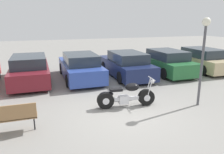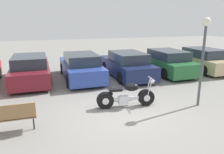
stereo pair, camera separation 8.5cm
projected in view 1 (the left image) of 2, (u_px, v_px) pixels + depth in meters
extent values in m
plane|color=gray|center=(127.00, 114.00, 7.42)|extent=(60.00, 60.00, 0.00)
cylinder|color=black|center=(146.00, 97.00, 8.11)|extent=(0.62, 0.26, 0.60)
cylinder|color=silver|center=(146.00, 97.00, 8.11)|extent=(0.26, 0.24, 0.24)
cylinder|color=black|center=(105.00, 100.00, 7.79)|extent=(0.62, 0.26, 0.60)
cylinder|color=silver|center=(105.00, 100.00, 7.79)|extent=(0.26, 0.24, 0.24)
cube|color=silver|center=(126.00, 98.00, 7.95)|extent=(1.18, 0.24, 0.12)
cube|color=silver|center=(123.00, 99.00, 7.93)|extent=(0.36, 0.28, 0.30)
ellipsoid|color=black|center=(132.00, 87.00, 7.88)|extent=(0.55, 0.40, 0.30)
cube|color=black|center=(116.00, 90.00, 7.77)|extent=(0.46, 0.29, 0.09)
ellipsoid|color=black|center=(107.00, 94.00, 7.74)|extent=(0.50, 0.25, 0.20)
cylinder|color=silver|center=(150.00, 89.00, 7.95)|extent=(0.22, 0.06, 0.72)
cylinder|color=silver|center=(148.00, 87.00, 8.12)|extent=(0.22, 0.06, 0.72)
cylinder|color=silver|center=(152.00, 78.00, 7.97)|extent=(0.10, 0.62, 0.03)
sphere|color=silver|center=(152.00, 82.00, 8.01)|extent=(0.15, 0.15, 0.15)
cylinder|color=silver|center=(117.00, 101.00, 8.04)|extent=(1.18, 0.21, 0.08)
cube|color=maroon|center=(30.00, 72.00, 11.12)|extent=(1.78, 4.52, 0.73)
cube|color=#28333D|center=(29.00, 61.00, 10.71)|extent=(1.57, 2.35, 0.51)
cylinder|color=black|center=(15.00, 71.00, 12.19)|extent=(0.20, 0.63, 0.63)
cylinder|color=black|center=(46.00, 69.00, 12.71)|extent=(0.20, 0.63, 0.63)
cylinder|color=black|center=(10.00, 85.00, 9.63)|extent=(0.20, 0.63, 0.63)
cylinder|color=black|center=(49.00, 82.00, 10.14)|extent=(0.20, 0.63, 0.63)
cube|color=#2D479E|center=(80.00, 69.00, 11.73)|extent=(1.78, 4.52, 0.73)
cube|color=#28333D|center=(81.00, 59.00, 11.33)|extent=(1.57, 2.35, 0.51)
cylinder|color=black|center=(62.00, 69.00, 12.81)|extent=(0.20, 0.63, 0.63)
cylinder|color=black|center=(89.00, 67.00, 13.32)|extent=(0.20, 0.63, 0.63)
cylinder|color=black|center=(68.00, 81.00, 10.24)|extent=(0.20, 0.63, 0.63)
cylinder|color=black|center=(102.00, 78.00, 10.76)|extent=(0.20, 0.63, 0.63)
cube|color=#19234C|center=(126.00, 67.00, 12.30)|extent=(1.78, 4.52, 0.73)
cube|color=#28333D|center=(128.00, 57.00, 11.89)|extent=(1.57, 2.35, 0.51)
cylinder|color=black|center=(104.00, 67.00, 13.37)|extent=(0.20, 0.63, 0.63)
cylinder|color=black|center=(129.00, 65.00, 13.89)|extent=(0.20, 0.63, 0.63)
cylinder|color=black|center=(121.00, 78.00, 10.80)|extent=(0.20, 0.63, 0.63)
cylinder|color=black|center=(150.00, 75.00, 11.32)|extent=(0.20, 0.63, 0.63)
cube|color=#286B38|center=(164.00, 64.00, 13.12)|extent=(1.78, 4.52, 0.73)
cube|color=#28333D|center=(167.00, 55.00, 12.72)|extent=(1.57, 2.35, 0.51)
cylinder|color=black|center=(141.00, 64.00, 14.20)|extent=(0.20, 0.63, 0.63)
cylinder|color=black|center=(164.00, 62.00, 14.72)|extent=(0.20, 0.63, 0.63)
cylinder|color=black|center=(165.00, 74.00, 11.63)|extent=(0.20, 0.63, 0.63)
cylinder|color=black|center=(191.00, 71.00, 12.15)|extent=(0.20, 0.63, 0.63)
cube|color=#C6B284|center=(199.00, 62.00, 13.90)|extent=(1.78, 4.52, 0.73)
cube|color=#28333D|center=(203.00, 53.00, 13.50)|extent=(1.57, 2.35, 0.51)
cylinder|color=black|center=(175.00, 62.00, 14.98)|extent=(0.20, 0.63, 0.63)
cylinder|color=black|center=(195.00, 60.00, 15.50)|extent=(0.20, 0.63, 0.63)
cylinder|color=black|center=(204.00, 70.00, 12.41)|extent=(0.20, 0.63, 0.63)
cube|color=#997047|center=(9.00, 118.00, 6.04)|extent=(1.47, 0.41, 0.05)
cube|color=#997047|center=(8.00, 113.00, 5.82)|extent=(1.46, 0.05, 0.44)
cylinder|color=black|center=(34.00, 122.00, 6.29)|extent=(0.04, 0.04, 0.45)
cylinder|color=#4C4C51|center=(202.00, 67.00, 7.82)|extent=(0.09, 0.09, 2.92)
sphere|color=white|center=(206.00, 22.00, 7.42)|extent=(0.29, 0.29, 0.29)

